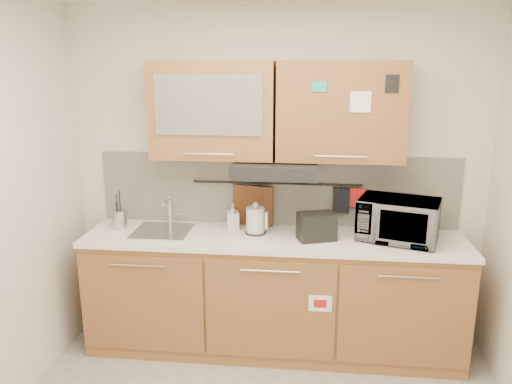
# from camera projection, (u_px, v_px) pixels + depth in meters

# --- Properties ---
(wall_back) EXTENTS (3.20, 0.00, 3.20)m
(wall_back) POSITION_uv_depth(u_px,v_px,m) (277.00, 177.00, 3.90)
(wall_back) COLOR silver
(wall_back) RESTS_ON ground
(base_cabinet) EXTENTS (2.80, 0.64, 0.88)m
(base_cabinet) POSITION_uv_depth(u_px,v_px,m) (273.00, 299.00, 3.83)
(base_cabinet) COLOR #A9763C
(base_cabinet) RESTS_ON floor
(countertop) EXTENTS (2.82, 0.62, 0.04)m
(countertop) POSITION_uv_depth(u_px,v_px,m) (274.00, 239.00, 3.70)
(countertop) COLOR white
(countertop) RESTS_ON base_cabinet
(backsplash) EXTENTS (2.80, 0.02, 0.56)m
(backsplash) POSITION_uv_depth(u_px,v_px,m) (277.00, 190.00, 3.91)
(backsplash) COLOR silver
(backsplash) RESTS_ON countertop
(upper_cabinets) EXTENTS (1.82, 0.37, 0.70)m
(upper_cabinets) POSITION_uv_depth(u_px,v_px,m) (275.00, 111.00, 3.60)
(upper_cabinets) COLOR #A9763C
(upper_cabinets) RESTS_ON wall_back
(range_hood) EXTENTS (0.60, 0.46, 0.10)m
(range_hood) POSITION_uv_depth(u_px,v_px,m) (275.00, 168.00, 3.63)
(range_hood) COLOR black
(range_hood) RESTS_ON upper_cabinets
(sink) EXTENTS (0.42, 0.40, 0.26)m
(sink) POSITION_uv_depth(u_px,v_px,m) (163.00, 231.00, 3.80)
(sink) COLOR silver
(sink) RESTS_ON countertop
(utensil_rail) EXTENTS (1.30, 0.02, 0.02)m
(utensil_rail) POSITION_uv_depth(u_px,v_px,m) (276.00, 183.00, 3.86)
(utensil_rail) COLOR black
(utensil_rail) RESTS_ON backsplash
(utensil_crock) EXTENTS (0.12, 0.12, 0.29)m
(utensil_crock) POSITION_uv_depth(u_px,v_px,m) (120.00, 219.00, 3.86)
(utensil_crock) COLOR #B4B4B9
(utensil_crock) RESTS_ON countertop
(kettle) EXTENTS (0.18, 0.17, 0.24)m
(kettle) POSITION_uv_depth(u_px,v_px,m) (256.00, 221.00, 3.73)
(kettle) COLOR silver
(kettle) RESTS_ON countertop
(toaster) EXTENTS (0.30, 0.23, 0.20)m
(toaster) POSITION_uv_depth(u_px,v_px,m) (317.00, 226.00, 3.59)
(toaster) COLOR black
(toaster) RESTS_ON countertop
(microwave) EXTENTS (0.64, 0.52, 0.30)m
(microwave) POSITION_uv_depth(u_px,v_px,m) (398.00, 220.00, 3.58)
(microwave) COLOR #999999
(microwave) RESTS_ON countertop
(soap_bottle) EXTENTS (0.11, 0.11, 0.20)m
(soap_bottle) POSITION_uv_depth(u_px,v_px,m) (233.00, 216.00, 3.84)
(soap_bottle) COLOR #999999
(soap_bottle) RESTS_ON countertop
(cutting_board) EXTENTS (0.32, 0.08, 0.40)m
(cutting_board) POSITION_uv_depth(u_px,v_px,m) (253.00, 210.00, 3.92)
(cutting_board) COLOR brown
(cutting_board) RESTS_ON utensil_rail
(oven_mitt) EXTENTS (0.11, 0.06, 0.18)m
(oven_mitt) POSITION_uv_depth(u_px,v_px,m) (260.00, 197.00, 3.89)
(oven_mitt) COLOR #21409A
(oven_mitt) RESTS_ON utensil_rail
(dark_pouch) EXTENTS (0.13, 0.04, 0.20)m
(dark_pouch) POSITION_uv_depth(u_px,v_px,m) (341.00, 200.00, 3.82)
(dark_pouch) COLOR black
(dark_pouch) RESTS_ON utensil_rail
(pot_holder) EXTENTS (0.12, 0.04, 0.14)m
(pot_holder) POSITION_uv_depth(u_px,v_px,m) (357.00, 198.00, 3.81)
(pot_holder) COLOR red
(pot_holder) RESTS_ON utensil_rail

